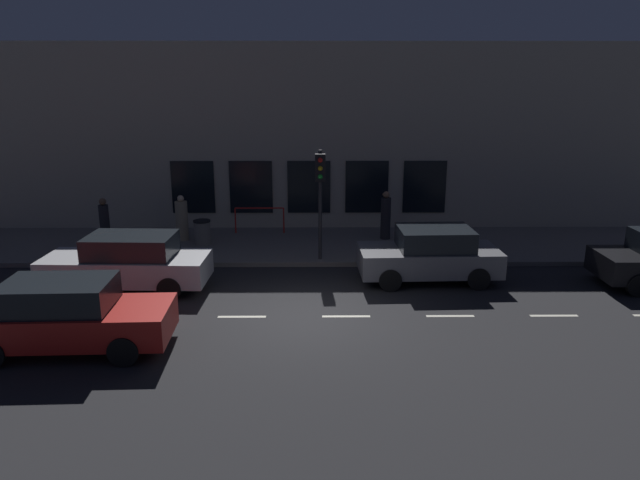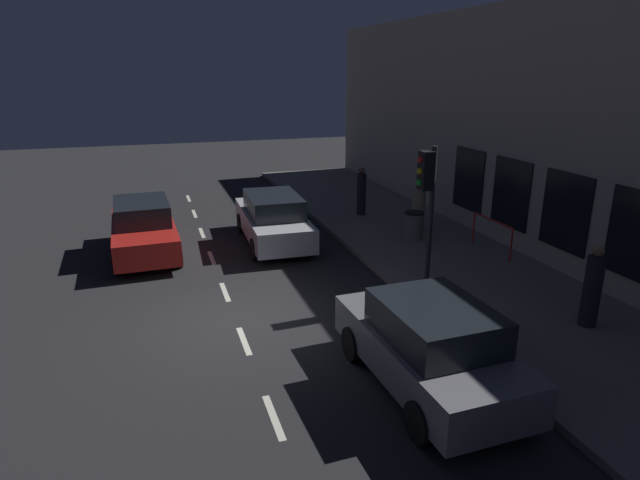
# 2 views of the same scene
# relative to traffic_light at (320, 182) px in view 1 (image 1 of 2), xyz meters

# --- Properties ---
(ground_plane) EXTENTS (60.00, 60.00, 0.00)m
(ground_plane) POSITION_rel_traffic_light_xyz_m (-4.27, 0.39, -2.67)
(ground_plane) COLOR #232326
(sidewalk) EXTENTS (4.50, 32.00, 0.15)m
(sidewalk) POSITION_rel_traffic_light_xyz_m (1.98, 0.39, -2.60)
(sidewalk) COLOR slate
(sidewalk) RESTS_ON ground
(building_facade) EXTENTS (0.65, 32.00, 7.03)m
(building_facade) POSITION_rel_traffic_light_xyz_m (4.53, 0.39, 0.83)
(building_facade) COLOR #B2A893
(building_facade) RESTS_ON ground
(lane_centre_line) EXTENTS (0.12, 27.20, 0.01)m
(lane_centre_line) POSITION_rel_traffic_light_xyz_m (-4.27, -0.61, -2.67)
(lane_centre_line) COLOR beige
(lane_centre_line) RESTS_ON ground
(traffic_light) EXTENTS (0.46, 0.32, 3.48)m
(traffic_light) POSITION_rel_traffic_light_xyz_m (0.00, 0.00, 0.00)
(traffic_light) COLOR #2D2D30
(traffic_light) RESTS_ON sidewalk
(parked_car_0) EXTENTS (1.99, 4.07, 1.58)m
(parked_car_0) POSITION_rel_traffic_light_xyz_m (-1.56, -3.18, -1.88)
(parked_car_0) COLOR slate
(parked_car_0) RESTS_ON ground
(parked_car_2) EXTENTS (1.93, 4.57, 1.58)m
(parked_car_2) POSITION_rel_traffic_light_xyz_m (-2.25, 5.37, -1.88)
(parked_car_2) COLOR #B7B7BC
(parked_car_2) RESTS_ON ground
(parked_car_3) EXTENTS (1.91, 4.38, 1.58)m
(parked_car_3) POSITION_rel_traffic_light_xyz_m (-6.06, 5.52, -1.88)
(parked_car_3) COLOR red
(parked_car_3) RESTS_ON ground
(pedestrian_0) EXTENTS (0.59, 0.59, 1.62)m
(pedestrian_0) POSITION_rel_traffic_light_xyz_m (2.48, 4.90, -1.79)
(pedestrian_0) COLOR gray
(pedestrian_0) RESTS_ON sidewalk
(pedestrian_1) EXTENTS (0.50, 0.50, 1.73)m
(pedestrian_1) POSITION_rel_traffic_light_xyz_m (2.58, -2.37, -1.72)
(pedestrian_1) COLOR #232328
(pedestrian_1) RESTS_ON sidewalk
(pedestrian_2) EXTENTS (0.38, 0.38, 1.73)m
(pedestrian_2) POSITION_rel_traffic_light_xyz_m (1.45, 7.27, -1.71)
(pedestrian_2) COLOR #232328
(pedestrian_2) RESTS_ON sidewalk
(trash_bin) EXTENTS (0.59, 0.59, 0.86)m
(trash_bin) POSITION_rel_traffic_light_xyz_m (1.90, 4.08, -2.09)
(trash_bin) COLOR slate
(trash_bin) RESTS_ON sidewalk
(red_railing) EXTENTS (0.05, 1.85, 0.97)m
(red_railing) POSITION_rel_traffic_light_xyz_m (3.42, 2.23, -1.82)
(red_railing) COLOR red
(red_railing) RESTS_ON sidewalk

